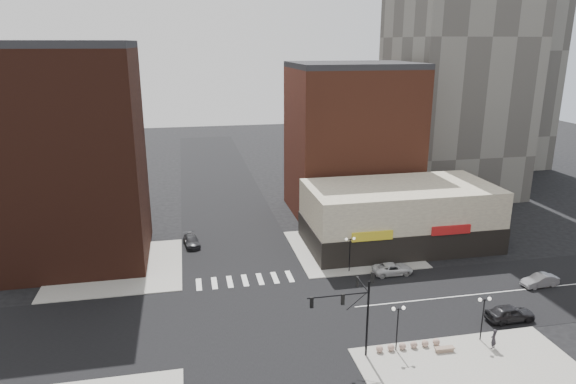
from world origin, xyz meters
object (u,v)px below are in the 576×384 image
object	(u,v)px
traffic_signal	(356,303)
dark_sedan_north	(191,241)
silver_sedan	(540,280)
stone_bench	(444,349)
pedestrian	(494,339)
street_lamp_ne	(350,246)
street_lamp_se_a	(398,317)
street_lamp_se_b	(484,308)
white_suv	(393,269)
dark_sedan_east	(510,313)

from	to	relation	value
traffic_signal	dark_sedan_north	distance (m)	30.83
silver_sedan	stone_bench	distance (m)	18.85
pedestrian	dark_sedan_north	bearing A→B (deg)	-81.51
street_lamp_ne	stone_bench	world-z (taller)	street_lamp_ne
traffic_signal	street_lamp_ne	bearing A→B (deg)	73.25
street_lamp_se_a	street_lamp_ne	bearing A→B (deg)	86.42
dark_sedan_north	stone_bench	size ratio (longest dim) A/B	2.61
street_lamp_ne	silver_sedan	size ratio (longest dim) A/B	1.02
street_lamp_se_b	white_suv	distance (m)	14.91
street_lamp_se_a	stone_bench	xyz separation A→B (m)	(3.98, -1.05, -2.96)
white_suv	stone_bench	world-z (taller)	white_suv
street_lamp_se_a	silver_sedan	size ratio (longest dim) A/B	1.02
dark_sedan_north	white_suv	bearing A→B (deg)	-38.46
dark_sedan_east	pedestrian	size ratio (longest dim) A/B	2.49
dark_sedan_east	street_lamp_se_b	bearing A→B (deg)	119.06
stone_bench	traffic_signal	bearing A→B (deg)	172.55
traffic_signal	dark_sedan_north	bearing A→B (deg)	115.08
street_lamp_se_a	street_lamp_se_b	bearing A→B (deg)	0.00
street_lamp_se_b	silver_sedan	distance (m)	15.12
street_lamp_ne	stone_bench	size ratio (longest dim) A/B	2.42
dark_sedan_east	dark_sedan_north	world-z (taller)	dark_sedan_east
street_lamp_se_b	street_lamp_ne	size ratio (longest dim) A/B	1.00
dark_sedan_north	stone_bench	bearing A→B (deg)	-62.14
pedestrian	dark_sedan_east	bearing A→B (deg)	-169.08
silver_sedan	pedestrian	distance (m)	15.52
silver_sedan	stone_bench	world-z (taller)	silver_sedan
street_lamp_se_a	white_suv	bearing A→B (deg)	68.45
silver_sedan	pedestrian	bearing A→B (deg)	-55.35
street_lamp_se_b	silver_sedan	size ratio (longest dim) A/B	1.02
street_lamp_ne	pedestrian	world-z (taller)	street_lamp_ne
traffic_signal	stone_bench	bearing A→B (deg)	-8.91
dark_sedan_east	stone_bench	xyz separation A→B (m)	(-8.65, -3.62, -0.46)
silver_sedan	stone_bench	xyz separation A→B (m)	(-16.29, -9.47, -0.34)
street_lamp_ne	silver_sedan	world-z (taller)	street_lamp_ne
traffic_signal	silver_sedan	xyz separation A→B (m)	(24.04, 8.26, -4.29)
street_lamp_se_a	pedestrian	xyz separation A→B (m)	(8.31, -1.44, -2.24)
dark_sedan_north	pedestrian	xyz separation A→B (m)	(25.01, -29.26, 0.40)
traffic_signal	dark_sedan_north	world-z (taller)	traffic_signal
street_lamp_se_b	stone_bench	bearing A→B (deg)	-165.42
street_lamp_ne	dark_sedan_east	bearing A→B (deg)	-49.09
dark_sedan_east	silver_sedan	world-z (taller)	dark_sedan_east
dark_sedan_east	dark_sedan_north	size ratio (longest dim) A/B	1.04
traffic_signal	dark_sedan_east	distance (m)	17.09
street_lamp_se_b	silver_sedan	bearing A→B (deg)	34.48
dark_sedan_north	street_lamp_se_a	bearing A→B (deg)	-66.78
street_lamp_se_a	stone_bench	size ratio (longest dim) A/B	2.42
street_lamp_se_b	white_suv	size ratio (longest dim) A/B	0.90
traffic_signal	white_suv	distance (m)	17.72
white_suv	stone_bench	distance (m)	15.65
white_suv	dark_sedan_east	distance (m)	13.78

